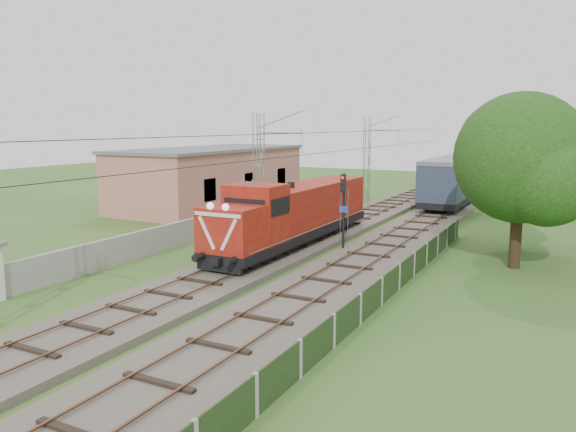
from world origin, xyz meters
The scene contains 14 objects.
ground centered at (0.00, 0.00, 0.00)m, with size 140.00×140.00×0.00m, color #2F5A22.
track_main centered at (0.00, 7.00, 0.18)m, with size 4.20×70.00×0.45m.
track_side centered at (5.00, 20.00, 0.18)m, with size 4.20×80.00×0.45m.
catenary centered at (-2.95, 12.00, 4.05)m, with size 3.31×70.00×8.00m.
boundary_wall centered at (-6.50, 12.00, 0.75)m, with size 0.25×40.00×1.50m, color #9E9E99.
station_building centered at (-15.00, 24.00, 2.63)m, with size 8.40×20.40×5.22m.
fence centered at (8.00, 3.00, 0.60)m, with size 0.12×32.00×1.20m.
locomotive centered at (0.00, 11.01, 2.15)m, with size 2.85×16.27×4.13m.
coach_rake centered at (5.00, 86.53, 2.67)m, with size 3.26×121.97×3.77m.
signal_post centered at (3.08, 11.04, 3.16)m, with size 0.49×0.40×4.60m.
tree_a centered at (11.89, 16.79, 5.61)m, with size 6.93×6.60×8.99m.
tree_b centered at (12.24, 12.04, 5.58)m, with size 6.90×6.57×8.95m.
tree_c centered at (11.81, 35.56, 5.28)m, with size 6.53×6.22×8.46m.
tree_d centered at (13.60, 35.67, 5.43)m, with size 6.72×6.40×8.71m.
Camera 1 is at (14.76, -18.27, 7.29)m, focal length 35.00 mm.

